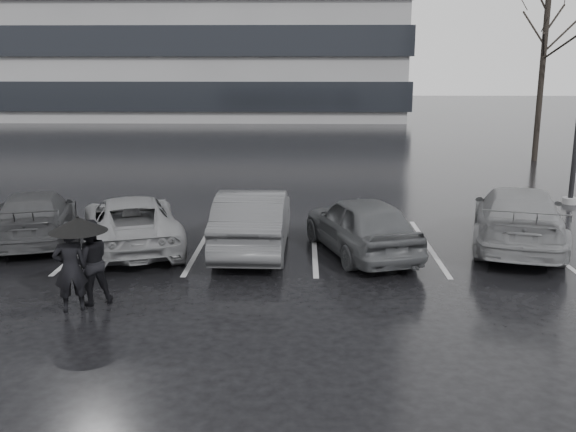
% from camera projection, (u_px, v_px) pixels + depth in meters
% --- Properties ---
extents(ground, '(160.00, 160.00, 0.00)m').
position_uv_depth(ground, '(287.00, 278.00, 13.39)').
color(ground, black).
rests_on(ground, ground).
extents(car_main, '(2.81, 4.43, 1.40)m').
position_uv_depth(car_main, '(361.00, 225.00, 14.96)').
color(car_main, black).
rests_on(car_main, ground).
extents(car_west_a, '(1.64, 4.55, 1.49)m').
position_uv_depth(car_west_a, '(253.00, 220.00, 15.23)').
color(car_west_a, '#29282B').
rests_on(car_west_a, ground).
extents(car_west_b, '(3.48, 5.09, 1.29)m').
position_uv_depth(car_west_b, '(131.00, 222.00, 15.44)').
color(car_west_b, '#545457').
rests_on(car_west_b, ground).
extents(car_west_c, '(2.93, 4.70, 1.27)m').
position_uv_depth(car_west_c, '(36.00, 216.00, 16.12)').
color(car_west_c, black).
rests_on(car_west_c, ground).
extents(car_east, '(3.35, 5.45, 1.48)m').
position_uv_depth(car_east, '(518.00, 217.00, 15.57)').
color(car_east, '#545457').
rests_on(car_east, ground).
extents(pedestrian_left, '(0.69, 0.58, 1.60)m').
position_uv_depth(pedestrian_left, '(70.00, 268.00, 11.46)').
color(pedestrian_left, black).
rests_on(pedestrian_left, ground).
extents(pedestrian_right, '(0.99, 0.93, 1.61)m').
position_uv_depth(pedestrian_right, '(89.00, 262.00, 11.82)').
color(pedestrian_right, black).
rests_on(pedestrian_right, ground).
extents(umbrella, '(1.03, 1.03, 1.74)m').
position_uv_depth(umbrella, '(78.00, 224.00, 11.39)').
color(umbrella, black).
rests_on(umbrella, ground).
extents(stall_stripes, '(19.72, 5.00, 0.00)m').
position_uv_depth(stall_stripes, '(258.00, 245.00, 15.84)').
color(stall_stripes, '#AFAFB2').
rests_on(stall_stripes, ground).
extents(tree_north, '(0.26, 0.26, 8.50)m').
position_uv_depth(tree_north, '(542.00, 67.00, 28.68)').
color(tree_north, black).
rests_on(tree_north, ground).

